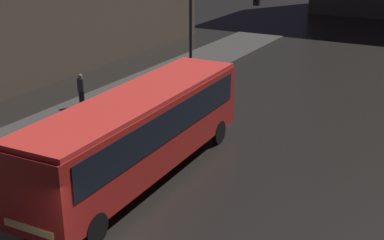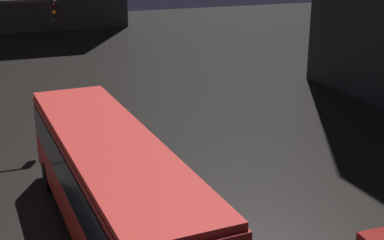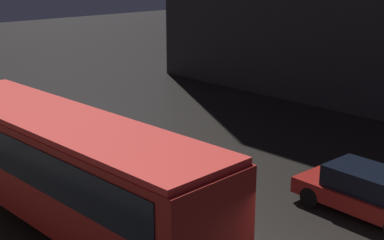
{
  "view_description": "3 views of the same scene",
  "coord_description": "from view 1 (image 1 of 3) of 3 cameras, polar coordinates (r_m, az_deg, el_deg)",
  "views": [
    {
      "loc": [
        7.65,
        -7.98,
        8.88
      ],
      "look_at": [
        -0.58,
        6.86,
        2.64
      ],
      "focal_mm": 50.0,
      "sensor_mm": 36.0,
      "label": 1
    },
    {
      "loc": [
        -5.73,
        -6.84,
        8.37
      ],
      "look_at": [
        0.85,
        9.49,
        2.49
      ],
      "focal_mm": 50.0,
      "sensor_mm": 36.0,
      "label": 2
    },
    {
      "loc": [
        -9.61,
        -5.71,
        7.25
      ],
      "look_at": [
        2.25,
        6.89,
        2.13
      ],
      "focal_mm": 50.0,
      "sensor_mm": 36.0,
      "label": 3
    }
  ],
  "objects": [
    {
      "name": "pedestrian_mid",
      "position": [
        27.47,
        -11.76,
        3.42
      ],
      "size": [
        0.51,
        0.51,
        1.69
      ],
      "rotation": [
        0.0,
        0.0,
        2.21
      ],
      "color": "black",
      "rests_on": "sidewalk_left"
    },
    {
      "name": "bus_near",
      "position": [
        19.32,
        -5.61,
        -0.75
      ],
      "size": [
        2.91,
        11.61,
        3.24
      ],
      "rotation": [
        0.0,
        0.0,
        3.17
      ],
      "color": "#AD1E19",
      "rests_on": "ground"
    },
    {
      "name": "sidewalk_left",
      "position": [
        26.04,
        -12.96,
        -0.09
      ],
      "size": [
        4.0,
        48.0,
        0.15
      ],
      "color": "#3D3A38",
      "rests_on": "ground"
    },
    {
      "name": "traffic_light_main",
      "position": [
        28.36,
        2.32,
        10.96
      ],
      "size": [
        3.98,
        0.35,
        6.32
      ],
      "color": "#2D2D2D",
      "rests_on": "ground"
    }
  ]
}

